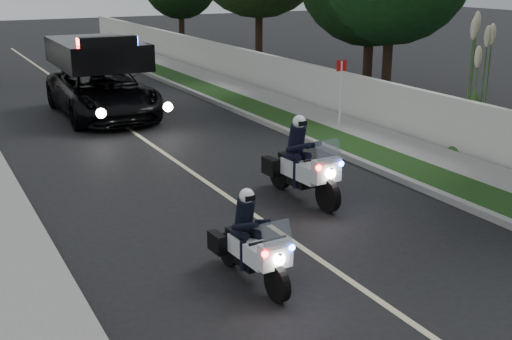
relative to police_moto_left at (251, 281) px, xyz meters
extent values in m
plane|color=black|center=(1.42, 0.96, 0.00)|extent=(120.00, 120.00, 0.00)
cube|color=gray|center=(5.52, 10.96, 0.07)|extent=(0.20, 60.00, 0.15)
cube|color=#193814|center=(6.22, 10.96, 0.08)|extent=(1.20, 60.00, 0.16)
cube|color=gray|center=(7.52, 10.96, 0.08)|extent=(1.40, 60.00, 0.16)
cube|color=beige|center=(8.52, 10.96, 0.75)|extent=(0.22, 60.00, 1.50)
cube|color=#BFB78C|center=(1.42, 10.96, 0.00)|extent=(0.12, 50.00, 0.01)
imported|color=black|center=(1.24, 13.46, 0.00)|extent=(2.94, 6.18, 2.98)
camera|label=1|loc=(-4.42, -8.64, 4.83)|focal=46.52mm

